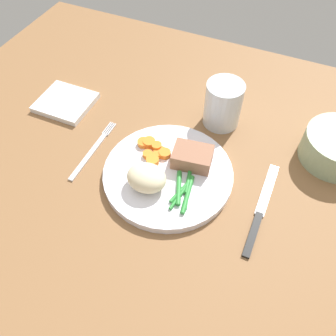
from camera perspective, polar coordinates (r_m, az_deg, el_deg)
The scene contains 10 objects.
dining_table at distance 68.77cm, azimuth 2.25°, elevation -0.24°, with size 120.00×90.00×2.00cm.
dinner_plate at distance 65.81cm, azimuth 0.00°, elevation -0.96°, with size 24.52×24.52×1.60cm, color white.
meat_portion at distance 65.44cm, azimuth 4.02°, elevation 1.84°, with size 7.32×5.34×3.20cm, color #936047.
mashed_potatoes at distance 61.65cm, azimuth -3.54°, elevation -1.63°, with size 7.22×6.02×4.37cm, color beige.
carrot_slices at distance 67.73cm, azimuth -2.44°, elevation 2.85°, with size 7.38×6.34×1.28cm.
green_beans at distance 62.35cm, azimuth 2.65°, elevation -3.55°, with size 4.72×10.12×0.88cm.
fork at distance 71.94cm, azimuth -12.20°, elevation 2.88°, with size 1.44×16.60×0.40cm.
knife at distance 64.20cm, azimuth 14.96°, elevation -6.68°, with size 1.70×20.50×0.64cm.
water_glass at distance 74.24cm, azimuth 8.96°, elevation 9.91°, with size 7.73×7.73×9.82cm.
napkin at distance 83.10cm, azimuth -16.46°, elevation 10.30°, with size 11.76×10.56×1.30cm, color white.
Camera 1 is at (14.52, -39.47, 55.41)cm, focal length 37.12 mm.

